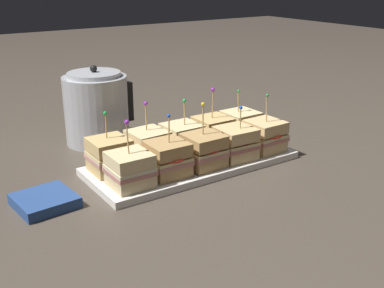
{
  "coord_description": "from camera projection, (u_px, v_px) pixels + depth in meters",
  "views": [
    {
      "loc": [
        -0.64,
        -0.95,
        0.48
      ],
      "look_at": [
        0.0,
        0.0,
        0.06
      ],
      "focal_mm": 45.0,
      "sensor_mm": 36.0,
      "label": 1
    }
  ],
  "objects": [
    {
      "name": "ground_plane",
      "position": [
        192.0,
        166.0,
        1.24
      ],
      "size": [
        6.0,
        6.0,
        0.0
      ],
      "primitive_type": "plane",
      "color": "#4C4238"
    },
    {
      "name": "serving_platter",
      "position": [
        192.0,
        163.0,
        1.23
      ],
      "size": [
        0.54,
        0.22,
        0.02
      ],
      "color": "white",
      "rests_on": "ground_plane"
    },
    {
      "name": "sandwich_front_far_left",
      "position": [
        130.0,
        170.0,
        1.07
      ],
      "size": [
        0.09,
        0.09,
        0.16
      ],
      "color": "beige",
      "rests_on": "serving_platter"
    },
    {
      "name": "sandwich_front_left",
      "position": [
        167.0,
        159.0,
        1.13
      ],
      "size": [
        0.09,
        0.1,
        0.15
      ],
      "color": "tan",
      "rests_on": "serving_platter"
    },
    {
      "name": "sandwich_front_center",
      "position": [
        204.0,
        151.0,
        1.18
      ],
      "size": [
        0.09,
        0.09,
        0.16
      ],
      "color": "tan",
      "rests_on": "serving_platter"
    },
    {
      "name": "sandwich_front_right",
      "position": [
        236.0,
        143.0,
        1.23
      ],
      "size": [
        0.1,
        0.1,
        0.14
      ],
      "color": "#DBB77A",
      "rests_on": "serving_platter"
    },
    {
      "name": "sandwich_front_far_right",
      "position": [
        265.0,
        136.0,
        1.28
      ],
      "size": [
        0.1,
        0.1,
        0.16
      ],
      "color": "#DBB77A",
      "rests_on": "serving_platter"
    },
    {
      "name": "sandwich_back_far_left",
      "position": [
        109.0,
        155.0,
        1.15
      ],
      "size": [
        0.09,
        0.09,
        0.15
      ],
      "color": "tan",
      "rests_on": "serving_platter"
    },
    {
      "name": "sandwich_back_left",
      "position": [
        148.0,
        147.0,
        1.2
      ],
      "size": [
        0.1,
        0.1,
        0.16
      ],
      "color": "beige",
      "rests_on": "serving_platter"
    },
    {
      "name": "sandwich_back_center",
      "position": [
        182.0,
        140.0,
        1.25
      ],
      "size": [
        0.09,
        0.09,
        0.15
      ],
      "color": "beige",
      "rests_on": "serving_platter"
    },
    {
      "name": "sandwich_back_right",
      "position": [
        213.0,
        132.0,
        1.31
      ],
      "size": [
        0.09,
        0.1,
        0.17
      ],
      "color": "tan",
      "rests_on": "serving_platter"
    },
    {
      "name": "sandwich_back_far_right",
      "position": [
        241.0,
        126.0,
        1.36
      ],
      "size": [
        0.09,
        0.1,
        0.15
      ],
      "color": "beige",
      "rests_on": "serving_platter"
    },
    {
      "name": "kettle_steel",
      "position": [
        97.0,
        108.0,
        1.38
      ],
      "size": [
        0.2,
        0.18,
        0.23
      ],
      "color": "#B7BABF",
      "rests_on": "ground_plane"
    },
    {
      "name": "napkin_stack",
      "position": [
        45.0,
        201.0,
        1.03
      ],
      "size": [
        0.13,
        0.13,
        0.02
      ],
      "color": "navy",
      "rests_on": "ground_plane"
    }
  ]
}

